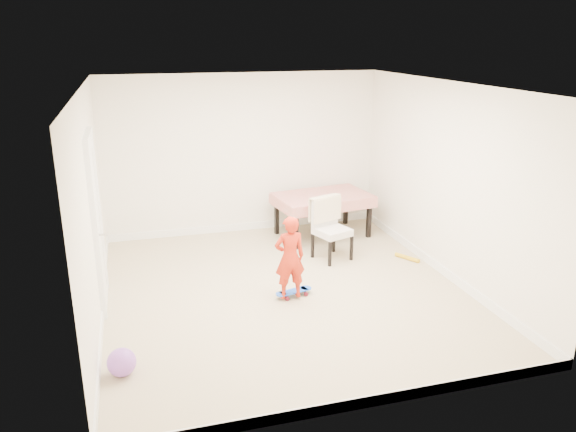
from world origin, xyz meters
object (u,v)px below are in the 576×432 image
object	(u,v)px
dining_chair	(332,229)
balloon	(122,362)
skateboard	(294,293)
dining_table	(322,215)
child	(290,260)

from	to	relation	value
dining_chair	balloon	xyz separation A→B (m)	(-2.99, -2.25, -0.32)
dining_chair	skateboard	bearing A→B (deg)	-149.64
dining_table	balloon	bearing A→B (deg)	-142.47
dining_chair	child	distance (m)	1.48
dining_table	balloon	size ratio (longest dim) A/B	5.32
skateboard	child	xyz separation A→B (m)	(-0.07, -0.07, 0.49)
skateboard	balloon	size ratio (longest dim) A/B	1.78
balloon	dining_table	bearing A→B (deg)	45.60
dining_chair	balloon	world-z (taller)	dining_chair
dining_table	balloon	distance (m)	4.56
skateboard	dining_chair	bearing A→B (deg)	36.33
dining_table	dining_chair	world-z (taller)	dining_chair
skateboard	balloon	distance (m)	2.42
child	balloon	bearing A→B (deg)	27.68
child	dining_chair	bearing A→B (deg)	-132.57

